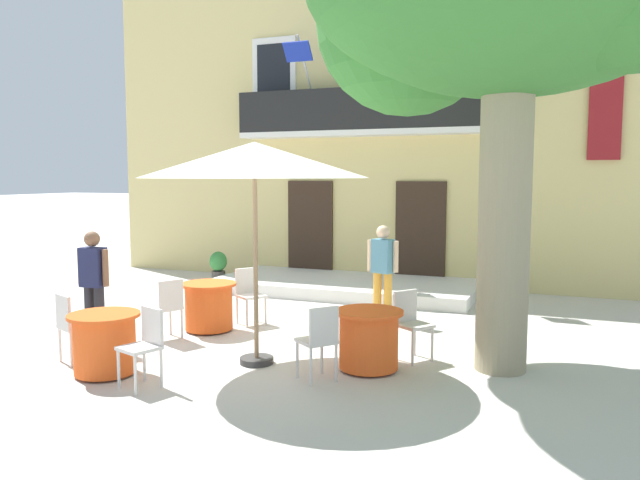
{
  "coord_description": "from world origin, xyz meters",
  "views": [
    {
      "loc": [
        4.73,
        -8.57,
        2.44
      ],
      "look_at": [
        0.58,
        1.68,
        1.3
      ],
      "focal_mm": 35.58,
      "sensor_mm": 36.0,
      "label": 1
    }
  ],
  "objects_px": {
    "cafe_chair_front_1": "(410,320)",
    "cafe_umbrella": "(255,161)",
    "cafe_table_front": "(369,339)",
    "ground_planter_left": "(218,265)",
    "ground_planter_right": "(497,284)",
    "cafe_chair_middle_1": "(145,342)",
    "cafe_table_middle": "(105,343)",
    "cafe_chair_middle_0": "(72,323)",
    "pedestrian_near_entrance": "(94,282)",
    "cafe_table_near_tree": "(209,306)",
    "cafe_chair_near_tree_0": "(168,305)",
    "cafe_chair_front_0": "(320,337)",
    "cafe_chair_near_tree_1": "(249,292)",
    "pedestrian_by_tree": "(383,267)"
  },
  "relations": [
    {
      "from": "cafe_chair_front_1",
      "to": "pedestrian_by_tree",
      "type": "bearing_deg",
      "value": 115.87
    },
    {
      "from": "cafe_chair_near_tree_0",
      "to": "pedestrian_by_tree",
      "type": "xyz_separation_m",
      "value": [
        2.59,
        2.38,
        0.38
      ]
    },
    {
      "from": "cafe_table_middle",
      "to": "cafe_chair_front_1",
      "type": "xyz_separation_m",
      "value": [
        3.29,
        2.05,
        0.14
      ]
    },
    {
      "from": "cafe_chair_near_tree_0",
      "to": "ground_planter_right",
      "type": "height_order",
      "value": "cafe_chair_near_tree_0"
    },
    {
      "from": "ground_planter_left",
      "to": "pedestrian_near_entrance",
      "type": "relative_size",
      "value": 0.43
    },
    {
      "from": "cafe_table_near_tree",
      "to": "cafe_chair_front_0",
      "type": "xyz_separation_m",
      "value": [
        2.53,
        -1.62,
        0.14
      ]
    },
    {
      "from": "cafe_chair_front_1",
      "to": "cafe_umbrella",
      "type": "height_order",
      "value": "cafe_umbrella"
    },
    {
      "from": "ground_planter_left",
      "to": "pedestrian_near_entrance",
      "type": "height_order",
      "value": "pedestrian_near_entrance"
    },
    {
      "from": "cafe_table_front",
      "to": "cafe_table_middle",
      "type": "bearing_deg",
      "value": -154.68
    },
    {
      "from": "cafe_chair_near_tree_1",
      "to": "cafe_chair_middle_1",
      "type": "distance_m",
      "value": 3.23
    },
    {
      "from": "ground_planter_right",
      "to": "pedestrian_near_entrance",
      "type": "distance_m",
      "value": 7.49
    },
    {
      "from": "cafe_table_near_tree",
      "to": "ground_planter_left",
      "type": "xyz_separation_m",
      "value": [
        -2.2,
        3.93,
        0.0
      ]
    },
    {
      "from": "cafe_table_near_tree",
      "to": "pedestrian_near_entrance",
      "type": "xyz_separation_m",
      "value": [
        -1.03,
        -1.38,
        0.54
      ]
    },
    {
      "from": "cafe_table_front",
      "to": "cafe_chair_front_0",
      "type": "xyz_separation_m",
      "value": [
        -0.4,
        -0.64,
        0.14
      ]
    },
    {
      "from": "cafe_chair_front_1",
      "to": "pedestrian_by_tree",
      "type": "distance_m",
      "value": 2.25
    },
    {
      "from": "cafe_chair_near_tree_1",
      "to": "cafe_chair_middle_0",
      "type": "bearing_deg",
      "value": -110.79
    },
    {
      "from": "cafe_chair_middle_0",
      "to": "cafe_table_middle",
      "type": "bearing_deg",
      "value": -17.25
    },
    {
      "from": "cafe_chair_front_0",
      "to": "cafe_table_near_tree",
      "type": "bearing_deg",
      "value": 147.37
    },
    {
      "from": "cafe_table_near_tree",
      "to": "pedestrian_near_entrance",
      "type": "relative_size",
      "value": 0.52
    },
    {
      "from": "cafe_chair_middle_0",
      "to": "pedestrian_by_tree",
      "type": "bearing_deg",
      "value": 51.41
    },
    {
      "from": "cafe_table_middle",
      "to": "cafe_chair_middle_1",
      "type": "xyz_separation_m",
      "value": [
        0.73,
        -0.17,
        0.14
      ]
    },
    {
      "from": "pedestrian_by_tree",
      "to": "ground_planter_right",
      "type": "bearing_deg",
      "value": 58.34
    },
    {
      "from": "cafe_chair_front_1",
      "to": "cafe_umbrella",
      "type": "relative_size",
      "value": 0.31
    },
    {
      "from": "cafe_table_near_tree",
      "to": "ground_planter_left",
      "type": "bearing_deg",
      "value": 119.26
    },
    {
      "from": "cafe_chair_front_1",
      "to": "pedestrian_near_entrance",
      "type": "distance_m",
      "value": 4.47
    },
    {
      "from": "cafe_table_front",
      "to": "ground_planter_left",
      "type": "bearing_deg",
      "value": 136.28
    },
    {
      "from": "cafe_chair_near_tree_0",
      "to": "cafe_chair_middle_1",
      "type": "height_order",
      "value": "same"
    },
    {
      "from": "cafe_chair_near_tree_1",
      "to": "cafe_table_middle",
      "type": "relative_size",
      "value": 1.05
    },
    {
      "from": "cafe_table_near_tree",
      "to": "cafe_chair_middle_0",
      "type": "relative_size",
      "value": 0.95
    },
    {
      "from": "cafe_table_middle",
      "to": "pedestrian_by_tree",
      "type": "bearing_deg",
      "value": 60.07
    },
    {
      "from": "cafe_chair_near_tree_0",
      "to": "cafe_chair_near_tree_1",
      "type": "xyz_separation_m",
      "value": [
        0.61,
        1.38,
        0.0
      ]
    },
    {
      "from": "cafe_chair_front_0",
      "to": "ground_planter_left",
      "type": "bearing_deg",
      "value": 130.46
    },
    {
      "from": "cafe_chair_middle_0",
      "to": "cafe_umbrella",
      "type": "height_order",
      "value": "cafe_umbrella"
    },
    {
      "from": "pedestrian_near_entrance",
      "to": "cafe_table_near_tree",
      "type": "bearing_deg",
      "value": 53.21
    },
    {
      "from": "cafe_chair_middle_1",
      "to": "cafe_table_front",
      "type": "distance_m",
      "value": 2.7
    },
    {
      "from": "cafe_table_front",
      "to": "pedestrian_by_tree",
      "type": "relative_size",
      "value": 0.54
    },
    {
      "from": "ground_planter_right",
      "to": "cafe_table_near_tree",
      "type": "bearing_deg",
      "value": -132.74
    },
    {
      "from": "ground_planter_left",
      "to": "pedestrian_by_tree",
      "type": "distance_m",
      "value": 5.09
    },
    {
      "from": "cafe_chair_near_tree_0",
      "to": "pedestrian_near_entrance",
      "type": "relative_size",
      "value": 0.55
    },
    {
      "from": "ground_planter_right",
      "to": "pedestrian_near_entrance",
      "type": "height_order",
      "value": "pedestrian_near_entrance"
    },
    {
      "from": "cafe_table_front",
      "to": "cafe_chair_front_1",
      "type": "height_order",
      "value": "cafe_chair_front_1"
    },
    {
      "from": "cafe_umbrella",
      "to": "cafe_chair_near_tree_1",
      "type": "bearing_deg",
      "value": 120.8
    },
    {
      "from": "ground_planter_right",
      "to": "cafe_chair_middle_1",
      "type": "bearing_deg",
      "value": -115.08
    },
    {
      "from": "cafe_table_front",
      "to": "ground_planter_left",
      "type": "relative_size",
      "value": 1.22
    },
    {
      "from": "cafe_chair_front_1",
      "to": "cafe_chair_near_tree_0",
      "type": "bearing_deg",
      "value": -173.8
    },
    {
      "from": "cafe_chair_front_0",
      "to": "pedestrian_near_entrance",
      "type": "distance_m",
      "value": 3.59
    },
    {
      "from": "cafe_chair_middle_0",
      "to": "cafe_chair_front_1",
      "type": "bearing_deg",
      "value": 24.45
    },
    {
      "from": "cafe_table_middle",
      "to": "pedestrian_by_tree",
      "type": "relative_size",
      "value": 0.54
    },
    {
      "from": "cafe_table_middle",
      "to": "ground_planter_right",
      "type": "bearing_deg",
      "value": 59.39
    },
    {
      "from": "cafe_chair_near_tree_1",
      "to": "cafe_chair_near_tree_0",
      "type": "bearing_deg",
      "value": -113.89
    }
  ]
}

